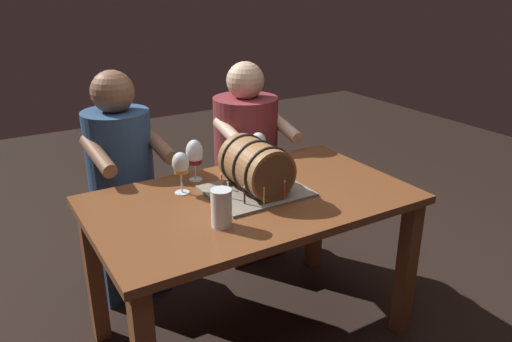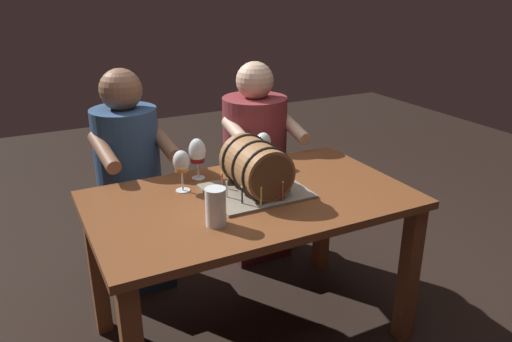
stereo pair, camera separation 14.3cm
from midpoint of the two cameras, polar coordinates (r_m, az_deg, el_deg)
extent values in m
plane|color=black|center=(2.53, -2.14, -18.03)|extent=(8.00, 8.00, 0.00)
cube|color=brown|center=(2.16, -2.40, -3.36)|extent=(1.37, 0.82, 0.03)
cube|color=brown|center=(2.43, 15.21, -10.77)|extent=(0.07, 0.07, 0.69)
cube|color=brown|center=(2.44, -19.66, -11.15)|extent=(0.07, 0.07, 0.69)
cube|color=brown|center=(2.88, 5.36, -4.72)|extent=(0.07, 0.07, 0.69)
cube|color=gray|center=(2.18, -1.87, -2.32)|extent=(0.42, 0.35, 0.01)
cylinder|color=olive|center=(2.14, -1.91, 0.52)|extent=(0.22, 0.30, 0.22)
cylinder|color=brown|center=(2.02, 0.17, -0.78)|extent=(0.19, 0.00, 0.19)
cylinder|color=brown|center=(2.27, -3.76, 1.68)|extent=(0.19, 0.00, 0.19)
torus|color=black|center=(2.06, -0.54, -0.33)|extent=(0.24, 0.01, 0.24)
torus|color=black|center=(2.14, -1.91, 0.52)|extent=(0.24, 0.01, 0.24)
torus|color=black|center=(2.22, -3.18, 1.31)|extent=(0.24, 0.01, 0.24)
cylinder|color=black|center=(2.23, 1.52, -0.66)|extent=(0.01, 0.01, 0.07)
sphere|color=#F9C64C|center=(2.21, 1.53, 0.32)|extent=(0.01, 0.01, 0.01)
cylinder|color=#EAD666|center=(2.30, -0.87, 0.19)|extent=(0.01, 0.01, 0.08)
sphere|color=#F9C64C|center=(2.29, -0.87, 1.24)|extent=(0.01, 0.01, 0.01)
cylinder|color=#EAD666|center=(2.32, -2.41, 0.09)|extent=(0.01, 0.01, 0.06)
sphere|color=#F9C64C|center=(2.30, -2.43, 0.96)|extent=(0.01, 0.01, 0.01)
cylinder|color=black|center=(2.27, -5.01, -0.30)|extent=(0.01, 0.01, 0.08)
sphere|color=#F9C64C|center=(2.25, -5.05, 0.74)|extent=(0.01, 0.01, 0.01)
cylinder|color=#D64C47|center=(2.19, -5.81, -1.28)|extent=(0.01, 0.01, 0.06)
sphere|color=#F9C64C|center=(2.18, -5.84, -0.39)|extent=(0.01, 0.01, 0.01)
cylinder|color=silver|center=(2.10, -5.16, -2.32)|extent=(0.01, 0.01, 0.06)
sphere|color=#F9C64C|center=(2.08, -5.20, -1.37)|extent=(0.01, 0.01, 0.01)
cylinder|color=black|center=(2.04, -3.33, -2.94)|extent=(0.01, 0.01, 0.07)
sphere|color=#F9C64C|center=(2.02, -3.35, -1.92)|extent=(0.01, 0.01, 0.01)
cylinder|color=#EAD666|center=(2.02, -1.11, -3.05)|extent=(0.01, 0.01, 0.07)
sphere|color=#F9C64C|center=(2.01, -1.12, -1.99)|extent=(0.01, 0.01, 0.01)
cylinder|color=#D64C47|center=(2.07, 1.31, -2.39)|extent=(0.01, 0.01, 0.08)
sphere|color=#F9C64C|center=(2.05, 1.32, -1.25)|extent=(0.01, 0.01, 0.01)
cylinder|color=silver|center=(2.15, 2.11, -1.57)|extent=(0.01, 0.01, 0.07)
sphere|color=#F9C64C|center=(2.13, 2.13, -0.53)|extent=(0.01, 0.01, 0.01)
cylinder|color=white|center=(2.21, -10.28, -2.47)|extent=(0.06, 0.06, 0.00)
cylinder|color=white|center=(2.20, -10.36, -1.38)|extent=(0.01, 0.01, 0.09)
ellipsoid|color=white|center=(2.16, -10.52, 0.88)|extent=(0.07, 0.07, 0.10)
cylinder|color=#C6842D|center=(2.17, -10.47, 0.20)|extent=(0.06, 0.06, 0.03)
cylinder|color=white|center=(2.50, -1.37, 0.75)|extent=(0.06, 0.06, 0.00)
cylinder|color=white|center=(2.49, -1.38, 1.59)|extent=(0.01, 0.01, 0.07)
ellipsoid|color=white|center=(2.46, -1.39, 3.39)|extent=(0.08, 0.08, 0.09)
cylinder|color=white|center=(2.34, -8.66, -0.98)|extent=(0.06, 0.06, 0.00)
cylinder|color=white|center=(2.33, -8.72, -0.10)|extent=(0.01, 0.01, 0.07)
ellipsoid|color=white|center=(2.30, -8.85, 2.12)|extent=(0.08, 0.08, 0.12)
cylinder|color=maroon|center=(2.31, -8.80, 1.40)|extent=(0.06, 0.06, 0.05)
cylinder|color=white|center=(1.88, -6.16, -4.27)|extent=(0.08, 0.08, 0.15)
cylinder|color=#C6842D|center=(1.89, -6.13, -5.06)|extent=(0.07, 0.07, 0.09)
cylinder|color=white|center=(1.87, -6.19, -3.63)|extent=(0.07, 0.07, 0.01)
cube|color=silver|center=(2.42, -2.78, 1.97)|extent=(0.11, 0.02, 0.16)
cube|color=#1B2D46|center=(2.84, -15.74, -8.67)|extent=(0.34, 0.32, 0.45)
cylinder|color=#2D4C75|center=(2.63, -16.81, 0.79)|extent=(0.36, 0.36, 0.55)
sphere|color=brown|center=(2.53, -17.70, 8.61)|extent=(0.21, 0.21, 0.21)
cylinder|color=brown|center=(2.52, -12.86, 3.08)|extent=(0.10, 0.31, 0.14)
cylinder|color=brown|center=(2.43, -19.27, 1.69)|extent=(0.10, 0.31, 0.14)
cube|color=#4C1B1E|center=(3.07, -2.45, -5.42)|extent=(0.34, 0.32, 0.45)
cylinder|color=maroon|center=(2.88, -2.60, 3.28)|extent=(0.37, 0.37, 0.53)
sphere|color=beige|center=(2.79, -2.73, 10.29)|extent=(0.21, 0.21, 0.21)
cylinder|color=beige|center=(2.82, 1.64, 5.18)|extent=(0.07, 0.31, 0.14)
cylinder|color=beige|center=(2.66, -4.42, 4.16)|extent=(0.07, 0.31, 0.14)
camera|label=1|loc=(0.07, -91.90, -0.74)|focal=34.93mm
camera|label=2|loc=(0.07, 88.10, 0.74)|focal=34.93mm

